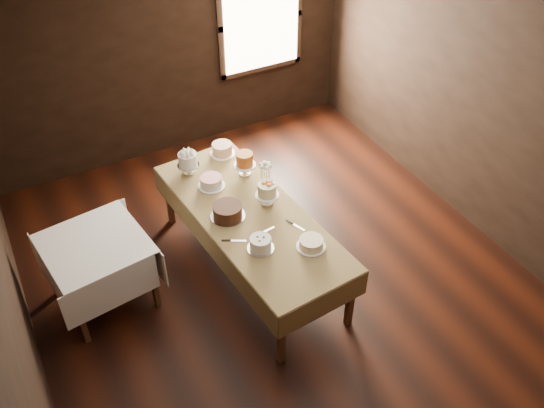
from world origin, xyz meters
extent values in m
cube|color=black|center=(0.00, 0.00, 0.00)|extent=(5.00, 6.00, 0.01)
cube|color=beige|center=(0.00, 0.00, 2.80)|extent=(5.00, 6.00, 0.01)
cube|color=black|center=(0.00, 3.00, 1.40)|extent=(5.00, 0.02, 2.80)
cube|color=black|center=(-2.50, 0.00, 1.40)|extent=(0.02, 6.00, 2.80)
cube|color=black|center=(2.50, 0.00, 1.40)|extent=(0.02, 6.00, 2.80)
cube|color=#FFEABF|center=(1.30, 2.94, 1.60)|extent=(1.10, 0.05, 1.30)
cube|color=#422613|center=(-0.49, -0.89, 0.36)|extent=(0.07, 0.07, 0.72)
cube|color=#422613|center=(-0.69, 1.48, 0.36)|extent=(0.07, 0.07, 0.72)
cube|color=#422613|center=(0.32, -0.82, 0.36)|extent=(0.07, 0.07, 0.72)
cube|color=#422613|center=(0.12, 1.55, 0.36)|extent=(0.07, 0.07, 0.72)
cube|color=#422613|center=(-0.18, 0.33, 0.76)|extent=(1.15, 2.57, 0.04)
cube|color=#9F8555|center=(-0.18, 0.33, 0.79)|extent=(1.22, 2.64, 0.01)
cube|color=#422613|center=(-2.05, 0.21, 0.38)|extent=(0.06, 0.06, 0.76)
cube|color=#422613|center=(-2.16, 0.97, 0.38)|extent=(0.06, 0.06, 0.76)
cube|color=#422613|center=(-1.29, 0.31, 0.38)|extent=(0.06, 0.06, 0.76)
cube|color=#422613|center=(-1.39, 1.08, 0.38)|extent=(0.06, 0.06, 0.76)
cube|color=#422613|center=(-1.72, 0.64, 0.78)|extent=(0.98, 0.98, 0.04)
cube|color=white|center=(-1.72, 0.64, 0.80)|extent=(1.07, 1.07, 0.01)
cylinder|color=silver|center=(-0.47, 1.29, 0.85)|extent=(0.25, 0.25, 0.12)
cylinder|color=silver|center=(-0.47, 1.29, 0.99)|extent=(0.29, 0.29, 0.15)
cylinder|color=white|center=(0.01, 1.44, 0.80)|extent=(0.29, 0.29, 0.01)
cylinder|color=#D5B28E|center=(0.01, 1.44, 0.87)|extent=(0.28, 0.28, 0.13)
cylinder|color=white|center=(-0.35, 0.94, 0.80)|extent=(0.30, 0.30, 0.01)
cylinder|color=silver|center=(-0.35, 0.94, 0.85)|extent=(0.24, 0.24, 0.10)
cylinder|color=white|center=(0.07, 0.97, 0.86)|extent=(0.25, 0.25, 0.14)
cylinder|color=#BA581A|center=(0.07, 0.97, 1.01)|extent=(0.22, 0.22, 0.15)
cylinder|color=silver|center=(-0.40, 0.41, 0.80)|extent=(0.36, 0.36, 0.01)
cylinder|color=#391A0B|center=(-0.40, 0.41, 0.87)|extent=(0.37, 0.37, 0.13)
cylinder|color=white|center=(0.05, 0.41, 0.85)|extent=(0.25, 0.25, 0.12)
cylinder|color=beige|center=(0.05, 0.41, 0.98)|extent=(0.20, 0.20, 0.14)
cylinder|color=silver|center=(-0.32, -0.17, 0.80)|extent=(0.26, 0.26, 0.01)
cylinder|color=silver|center=(-0.32, -0.17, 0.87)|extent=(0.22, 0.22, 0.12)
cylinder|color=white|center=(0.11, -0.38, 0.80)|extent=(0.29, 0.29, 0.01)
cylinder|color=beige|center=(0.11, -0.38, 0.85)|extent=(0.29, 0.29, 0.09)
cube|color=silver|center=(-0.14, 0.03, 0.80)|extent=(0.24, 0.06, 0.01)
cube|color=silver|center=(0.15, -0.08, 0.80)|extent=(0.10, 0.23, 0.01)
cube|color=silver|center=(-0.29, 0.59, 0.80)|extent=(0.08, 0.24, 0.01)
cube|color=silver|center=(-0.47, 0.02, 0.80)|extent=(0.22, 0.14, 0.01)
imported|color=#2D2823|center=(0.15, 0.64, 0.85)|extent=(0.17, 0.17, 0.12)
camera|label=1|loc=(-2.12, -3.77, 4.72)|focal=38.52mm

